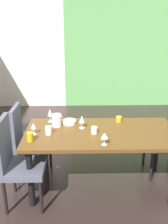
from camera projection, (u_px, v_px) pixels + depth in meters
ground_plane at (75, 178)px, 3.34m from camera, size 5.21×6.24×0.02m
back_panel_interior at (13, 47)px, 5.71m from camera, size 2.34×0.10×2.83m
garden_window_panel at (127, 47)px, 5.76m from camera, size 2.88×0.10×2.83m
dining_table at (101, 139)px, 2.94m from camera, size 1.78×0.87×0.75m
chair_left_near at (16, 160)px, 2.70m from camera, size 0.44×0.44×1.03m
chair_left_far at (27, 138)px, 3.23m from camera, size 0.44×0.44×0.97m
wine_glass_front at (105, 136)px, 2.57m from camera, size 0.08×0.08×0.14m
wine_glass_right at (50, 113)px, 3.16m from camera, size 0.06×0.06×0.17m
wine_glass_north at (33, 126)px, 2.82m from camera, size 0.06×0.06×0.14m
wine_glass_left at (82, 119)px, 2.97m from camera, size 0.07×0.07×0.16m
serving_bowl_rear at (69, 122)px, 3.14m from camera, size 0.17×0.17×0.05m
cup_west at (30, 137)px, 2.67m from camera, size 0.07×0.07×0.10m
cup_center at (94, 130)px, 2.86m from camera, size 0.07×0.07×0.08m
cup_south at (49, 130)px, 2.83m from camera, size 0.08×0.08×0.10m
cup_east at (119, 119)px, 3.19m from camera, size 0.08×0.08×0.07m
pitcher_near_shelf at (57, 120)px, 3.04m from camera, size 0.13×0.12×0.15m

